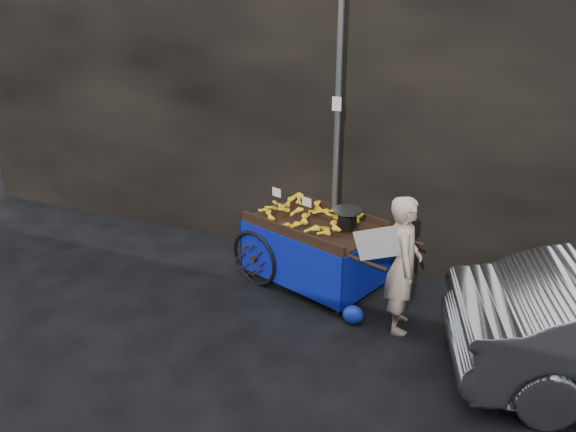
% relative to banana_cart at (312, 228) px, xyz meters
% --- Properties ---
extents(ground, '(80.00, 80.00, 0.00)m').
position_rel_banana_cart_xyz_m(ground, '(-0.15, -0.82, -0.80)').
color(ground, black).
rests_on(ground, ground).
extents(building_wall, '(13.50, 2.00, 5.00)m').
position_rel_banana_cart_xyz_m(building_wall, '(0.24, 1.78, 1.70)').
color(building_wall, black).
rests_on(building_wall, ground).
extents(street_pole, '(0.12, 0.10, 4.00)m').
position_rel_banana_cart_xyz_m(street_pole, '(0.15, 0.48, 1.21)').
color(street_pole, slate).
rests_on(street_pole, ground).
extents(banana_cart, '(2.59, 1.76, 1.29)m').
position_rel_banana_cart_xyz_m(banana_cart, '(0.00, 0.00, 0.00)').
color(banana_cart, black).
rests_on(banana_cart, ground).
extents(vendor, '(0.84, 0.70, 1.68)m').
position_rel_banana_cart_xyz_m(vendor, '(1.37, -0.65, 0.05)').
color(vendor, '#BEA78D').
rests_on(vendor, ground).
extents(plastic_bag, '(0.26, 0.21, 0.24)m').
position_rel_banana_cart_xyz_m(plastic_bag, '(0.85, -0.80, -0.68)').
color(plastic_bag, '#1B34D1').
rests_on(plastic_bag, ground).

